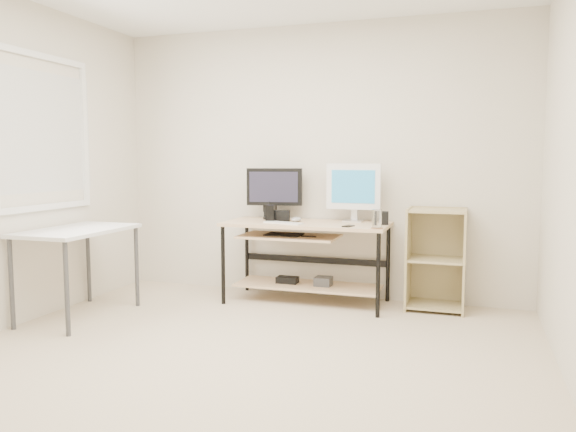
% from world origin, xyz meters
% --- Properties ---
extents(room, '(4.01, 4.01, 2.62)m').
position_xyz_m(room, '(-0.14, 0.04, 1.32)').
color(room, beige).
rests_on(room, ground).
extents(desk, '(1.50, 0.65, 0.75)m').
position_xyz_m(desk, '(-0.03, 1.66, 0.54)').
color(desk, '#DCB98B').
rests_on(desk, ground).
extents(side_table, '(0.60, 1.00, 0.75)m').
position_xyz_m(side_table, '(-1.68, 0.60, 0.67)').
color(side_table, white).
rests_on(side_table, ground).
extents(shelf_unit, '(0.50, 0.40, 0.90)m').
position_xyz_m(shelf_unit, '(1.15, 1.82, 0.45)').
color(shelf_unit, tan).
rests_on(shelf_unit, ground).
extents(black_monitor, '(0.53, 0.22, 0.49)m').
position_xyz_m(black_monitor, '(-0.37, 1.83, 1.03)').
color(black_monitor, black).
rests_on(black_monitor, desk).
extents(white_imac, '(0.50, 0.16, 0.54)m').
position_xyz_m(white_imac, '(0.40, 1.84, 1.06)').
color(white_imac, silver).
rests_on(white_imac, desk).
extents(keyboard, '(0.38, 0.20, 0.01)m').
position_xyz_m(keyboard, '(-0.17, 1.49, 0.76)').
color(keyboard, white).
rests_on(keyboard, desk).
extents(mouse, '(0.10, 0.14, 0.04)m').
position_xyz_m(mouse, '(-0.10, 1.67, 0.77)').
color(mouse, silver).
rests_on(mouse, desk).
extents(center_speaker, '(0.21, 0.13, 0.10)m').
position_xyz_m(center_speaker, '(-0.27, 1.68, 0.80)').
color(center_speaker, black).
rests_on(center_speaker, desk).
extents(speaker_left, '(0.11, 0.11, 0.17)m').
position_xyz_m(speaker_left, '(-0.43, 1.84, 0.84)').
color(speaker_left, black).
rests_on(speaker_left, desk).
extents(speaker_right, '(0.11, 0.11, 0.12)m').
position_xyz_m(speaker_right, '(0.69, 1.70, 0.81)').
color(speaker_right, black).
rests_on(speaker_right, desk).
extents(audio_controller, '(0.08, 0.05, 0.16)m').
position_xyz_m(audio_controller, '(-0.32, 1.57, 0.83)').
color(audio_controller, black).
rests_on(audio_controller, desk).
extents(volume_puck, '(0.06, 0.06, 0.02)m').
position_xyz_m(volume_puck, '(-0.29, 1.58, 0.76)').
color(volume_puck, black).
rests_on(volume_puck, desk).
extents(smartphone, '(0.10, 0.13, 0.01)m').
position_xyz_m(smartphone, '(0.43, 1.46, 0.75)').
color(smartphone, black).
rests_on(smartphone, desk).
extents(coaster, '(0.11, 0.11, 0.01)m').
position_xyz_m(coaster, '(0.69, 1.39, 0.75)').
color(coaster, '#936542').
rests_on(coaster, desk).
extents(drinking_glass, '(0.09, 0.09, 0.15)m').
position_xyz_m(drinking_glass, '(0.69, 1.39, 0.83)').
color(drinking_glass, white).
rests_on(drinking_glass, coaster).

